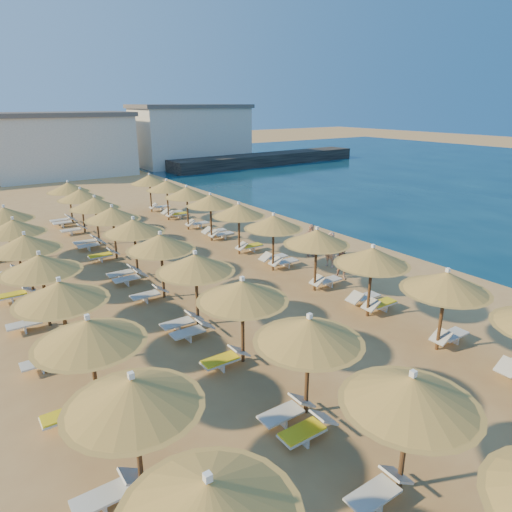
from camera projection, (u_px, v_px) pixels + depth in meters
ground at (300, 313)px, 19.15m from camera, size 220.00×220.00×0.00m
jetty at (268, 159)px, 64.42m from camera, size 30.18×5.66×1.50m
hotel_blocks at (82, 143)px, 55.46m from camera, size 45.87×10.79×8.10m
parasol_row_east at (294, 230)px, 21.88m from camera, size 3.04×39.10×3.10m
parasol_row_west at (177, 253)px, 18.58m from camera, size 3.04×39.10×3.10m
parasol_row_inland at (50, 278)px, 15.97m from camera, size 3.04×25.99×3.10m
loungers at (213, 296)px, 19.93m from camera, size 14.05×36.64×0.66m
beachgoer_b at (342, 263)px, 22.55m from camera, size 0.94×1.03×1.71m
beachgoer_c at (311, 240)px, 25.92m from camera, size 1.19×0.88×1.88m
beachgoer_a at (330, 250)px, 24.20m from camera, size 0.60×0.78×1.91m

